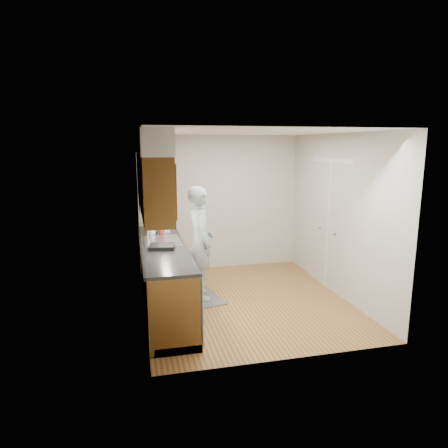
% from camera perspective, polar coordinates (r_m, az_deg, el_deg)
% --- Properties ---
extents(floor, '(3.50, 3.50, 0.00)m').
position_cam_1_polar(floor, '(6.20, 2.98, -10.79)').
color(floor, olive).
rests_on(floor, ground).
extents(ceiling, '(3.50, 3.50, 0.00)m').
position_cam_1_polar(ceiling, '(5.75, 3.24, 12.99)').
color(ceiling, white).
rests_on(ceiling, wall_left).
extents(wall_left, '(0.02, 3.50, 2.50)m').
position_cam_1_polar(wall_left, '(5.61, -11.75, -0.02)').
color(wall_left, beige).
rests_on(wall_left, floor).
extents(wall_right, '(0.02, 3.50, 2.50)m').
position_cam_1_polar(wall_right, '(6.42, 16.06, 1.18)').
color(wall_right, beige).
rests_on(wall_right, floor).
extents(wall_back, '(3.00, 0.02, 2.50)m').
position_cam_1_polar(wall_back, '(7.52, -0.65, 3.04)').
color(wall_back, beige).
rests_on(wall_back, floor).
extents(counter, '(0.64, 2.80, 1.30)m').
position_cam_1_polar(counter, '(5.82, -8.47, -7.25)').
color(counter, brown).
rests_on(counter, floor).
extents(upper_cabinets, '(0.47, 2.80, 1.21)m').
position_cam_1_polar(upper_cabinets, '(5.57, -10.31, 7.21)').
color(upper_cabinets, brown).
rests_on(upper_cabinets, wall_left).
extents(closet_door, '(0.02, 1.22, 2.05)m').
position_cam_1_polar(closet_door, '(6.72, 14.63, -0.27)').
color(closet_door, silver).
rests_on(closet_door, wall_right).
extents(floor_mat, '(0.68, 0.95, 0.02)m').
position_cam_1_polar(floor_mat, '(6.29, -3.33, -10.37)').
color(floor_mat, slate).
rests_on(floor_mat, floor).
extents(person, '(0.51, 0.72, 1.94)m').
position_cam_1_polar(person, '(6.00, -3.44, -1.64)').
color(person, '#8CA3AA').
rests_on(person, floor_mat).
extents(soap_bottle_a, '(0.12, 0.12, 0.28)m').
position_cam_1_polar(soap_bottle_a, '(6.29, -10.25, -0.36)').
color(soap_bottle_a, white).
rests_on(soap_bottle_a, counter).
extents(soap_bottle_b, '(0.10, 0.10, 0.21)m').
position_cam_1_polar(soap_bottle_b, '(6.48, -8.15, -0.25)').
color(soap_bottle_b, white).
rests_on(soap_bottle_b, counter).
extents(soap_bottle_c, '(0.16, 0.16, 0.15)m').
position_cam_1_polar(soap_bottle_c, '(6.54, -9.82, -0.46)').
color(soap_bottle_c, white).
rests_on(soap_bottle_c, counter).
extents(soda_can, '(0.06, 0.06, 0.11)m').
position_cam_1_polar(soda_can, '(6.21, -8.79, -1.24)').
color(soda_can, red).
rests_on(soda_can, counter).
extents(dish_rack, '(0.39, 0.34, 0.05)m').
position_cam_1_polar(dish_rack, '(5.48, -8.84, -3.23)').
color(dish_rack, black).
rests_on(dish_rack, counter).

